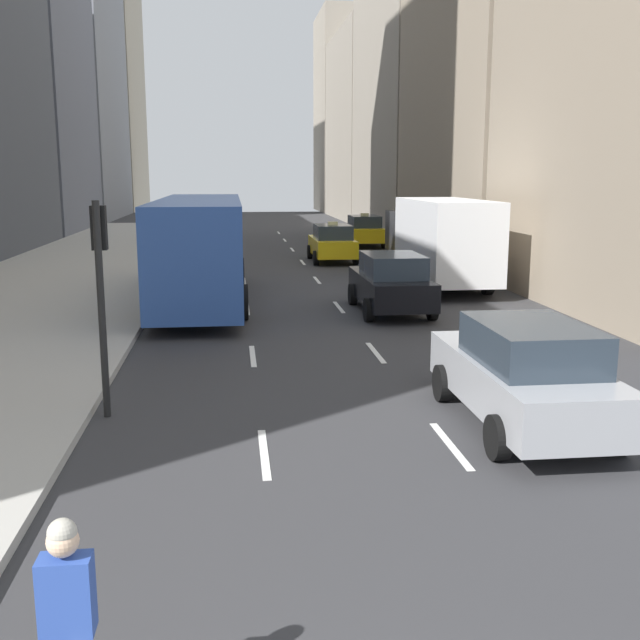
{
  "coord_description": "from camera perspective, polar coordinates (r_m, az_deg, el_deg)",
  "views": [
    {
      "loc": [
        -0.58,
        -2.36,
        4.0
      ],
      "look_at": [
        0.96,
        10.87,
        1.41
      ],
      "focal_mm": 42.0,
      "sensor_mm": 36.0,
      "label": 1
    }
  ],
  "objects": [
    {
      "name": "taxi_second",
      "position": [
        42.71,
        3.36,
        6.82
      ],
      "size": [
        2.02,
        4.4,
        1.87
      ],
      "color": "yellow",
      "rests_on": "ground"
    },
    {
      "name": "lane_markings",
      "position": [
        25.87,
        0.51,
        2.14
      ],
      "size": [
        5.72,
        56.0,
        0.01
      ],
      "color": "white",
      "rests_on": "ground"
    },
    {
      "name": "sedan_silver_behind",
      "position": [
        22.05,
        5.44,
        2.85
      ],
      "size": [
        2.02,
        4.49,
        1.75
      ],
      "color": "black",
      "rests_on": "ground"
    },
    {
      "name": "sedan_black_near",
      "position": [
        12.41,
        15.31,
        -3.94
      ],
      "size": [
        2.02,
        4.59,
        1.74
      ],
      "color": "#9EA0A5",
      "rests_on": "ground"
    },
    {
      "name": "box_truck",
      "position": [
        27.52,
        9.0,
        6.11
      ],
      "size": [
        2.58,
        8.4,
        3.15
      ],
      "color": "#262628",
      "rests_on": "ground"
    },
    {
      "name": "building_row_left",
      "position": [
        57.96,
        -21.34,
        20.69
      ],
      "size": [
        6.0,
        95.36,
        37.42
      ],
      "color": "gray",
      "rests_on": "ground"
    },
    {
      "name": "taxi_lead",
      "position": [
        34.93,
        0.93,
        5.9
      ],
      "size": [
        2.02,
        4.4,
        1.87
      ],
      "color": "yellow",
      "rests_on": "ground"
    },
    {
      "name": "skateboarder",
      "position": [
        5.81,
        -18.61,
        -21.14
      ],
      "size": [
        0.36,
        0.8,
        1.75
      ],
      "color": "brown",
      "rests_on": "ground"
    },
    {
      "name": "sidewalk_left",
      "position": [
        30.31,
        -18.82,
        2.99
      ],
      "size": [
        8.0,
        66.0,
        0.15
      ],
      "primitive_type": "cube",
      "color": "#ADAAA3",
      "rests_on": "ground"
    },
    {
      "name": "traffic_light_pole",
      "position": [
        12.77,
        -16.38,
        3.41
      ],
      "size": [
        0.24,
        0.42,
        3.6
      ],
      "color": "black",
      "rests_on": "ground"
    },
    {
      "name": "city_bus",
      "position": [
        24.06,
        -9.1,
        5.61
      ],
      "size": [
        2.8,
        11.61,
        3.25
      ],
      "color": "#2D519E",
      "rests_on": "ground"
    }
  ]
}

